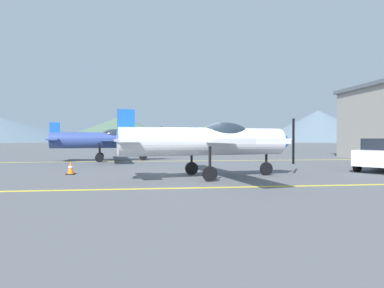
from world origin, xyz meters
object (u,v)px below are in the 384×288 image
airplane_far (185,139)px  traffic_cone_front (71,168)px  airplane_mid (107,140)px  airplane_near (212,140)px

airplane_far → traffic_cone_front: airplane_far is taller
airplane_mid → traffic_cone_front: size_ratio=15.49×
airplane_mid → traffic_cone_front: (-0.35, -8.64, -1.25)m
airplane_near → airplane_far: size_ratio=1.01×
airplane_mid → airplane_near: bearing=-61.1°
airplane_far → traffic_cone_front: bearing=-109.7°
airplane_near → traffic_cone_front: 6.49m
airplane_near → airplane_far: (0.95, 21.57, 0.00)m
airplane_mid → traffic_cone_front: bearing=-92.3°
airplane_mid → airplane_far: size_ratio=1.01×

